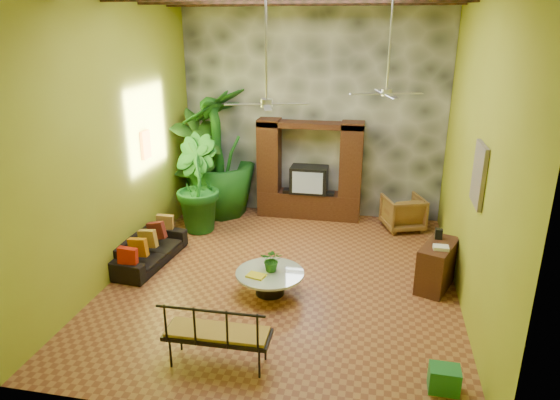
% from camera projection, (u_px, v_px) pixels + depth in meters
% --- Properties ---
extents(ground, '(7.00, 7.00, 0.00)m').
position_uv_depth(ground, '(284.00, 278.00, 9.01)').
color(ground, brown).
rests_on(ground, ground).
extents(back_wall, '(6.00, 0.02, 5.00)m').
position_uv_depth(back_wall, '(313.00, 109.00, 11.41)').
color(back_wall, olive).
rests_on(back_wall, ground).
extents(left_wall, '(0.02, 7.00, 5.00)m').
position_uv_depth(left_wall, '(116.00, 135.00, 8.73)').
color(left_wall, olive).
rests_on(left_wall, ground).
extents(right_wall, '(0.02, 7.00, 5.00)m').
position_uv_depth(right_wall, '(477.00, 151.00, 7.63)').
color(right_wall, olive).
rests_on(right_wall, ground).
extents(stone_accent_wall, '(5.98, 0.10, 4.98)m').
position_uv_depth(stone_accent_wall, '(312.00, 109.00, 11.35)').
color(stone_accent_wall, '#3A3D41').
rests_on(stone_accent_wall, ground).
extents(entertainment_center, '(2.40, 0.55, 2.30)m').
position_uv_depth(entertainment_center, '(309.00, 177.00, 11.59)').
color(entertainment_center, black).
rests_on(entertainment_center, ground).
extents(ceiling_fan_front, '(1.28, 1.28, 1.86)m').
position_uv_depth(ceiling_fan_front, '(266.00, 90.00, 7.54)').
color(ceiling_fan_front, '#A9A9AD').
rests_on(ceiling_fan_front, ceiling).
extents(ceiling_fan_back, '(1.28, 1.28, 1.86)m').
position_uv_depth(ceiling_fan_back, '(387.00, 81.00, 8.69)').
color(ceiling_fan_back, '#A9A9AD').
rests_on(ceiling_fan_back, ceiling).
extents(wall_art_mask, '(0.06, 0.32, 0.55)m').
position_uv_depth(wall_art_mask, '(146.00, 145.00, 9.78)').
color(wall_art_mask, gold).
rests_on(wall_art_mask, left_wall).
extents(wall_art_painting, '(0.06, 0.70, 0.90)m').
position_uv_depth(wall_art_painting, '(479.00, 175.00, 7.15)').
color(wall_art_painting, teal).
rests_on(wall_art_painting, right_wall).
extents(sofa, '(0.88, 1.90, 0.54)m').
position_uv_depth(sofa, '(149.00, 250.00, 9.52)').
color(sofa, black).
rests_on(sofa, ground).
extents(wicker_armchair, '(1.05, 1.07, 0.76)m').
position_uv_depth(wicker_armchair, '(403.00, 213.00, 11.07)').
color(wicker_armchair, olive).
rests_on(wicker_armchair, ground).
extents(tall_plant_a, '(1.47, 1.61, 2.53)m').
position_uv_depth(tall_plant_a, '(200.00, 164.00, 11.53)').
color(tall_plant_a, '#265817').
rests_on(tall_plant_a, ground).
extents(tall_plant_b, '(1.48, 1.48, 2.10)m').
position_uv_depth(tall_plant_b, '(196.00, 184.00, 10.84)').
color(tall_plant_b, '#185E1F').
rests_on(tall_plant_b, ground).
extents(tall_plant_c, '(2.14, 2.14, 3.00)m').
position_uv_depth(tall_plant_c, '(219.00, 153.00, 11.63)').
color(tall_plant_c, '#185516').
rests_on(tall_plant_c, ground).
extents(coffee_table, '(1.16, 1.16, 0.40)m').
position_uv_depth(coffee_table, '(270.00, 280.00, 8.43)').
color(coffee_table, black).
rests_on(coffee_table, ground).
extents(centerpiece_plant, '(0.37, 0.32, 0.41)m').
position_uv_depth(centerpiece_plant, '(272.00, 260.00, 8.36)').
color(centerpiece_plant, '#22621A').
rests_on(centerpiece_plant, coffee_table).
extents(yellow_tray, '(0.34, 0.28, 0.03)m').
position_uv_depth(yellow_tray, '(256.00, 276.00, 8.23)').
color(yellow_tray, yellow).
rests_on(yellow_tray, coffee_table).
extents(iron_bench, '(1.43, 0.54, 0.57)m').
position_uv_depth(iron_bench, '(216.00, 332.00, 6.51)').
color(iron_bench, black).
rests_on(iron_bench, ground).
extents(side_console, '(0.79, 1.10, 0.80)m').
position_uv_depth(side_console, '(437.00, 266.00, 8.60)').
color(side_console, '#3A2412').
rests_on(side_console, ground).
extents(green_bin, '(0.38, 0.29, 0.33)m').
position_uv_depth(green_bin, '(444.00, 379.00, 6.22)').
color(green_bin, '#217C2D').
rests_on(green_bin, ground).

